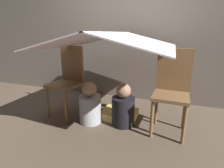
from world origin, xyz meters
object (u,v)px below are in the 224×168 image
at_px(chair_right, 172,88).
at_px(person_front, 90,106).
at_px(person_second, 123,108).
at_px(chair_left, 68,78).

relative_size(chair_right, person_front, 1.78).
height_order(chair_right, person_second, chair_right).
xyz_separation_m(chair_left, chair_right, (1.37, 0.00, 0.00)).
xyz_separation_m(chair_right, person_second, (-0.55, -0.06, -0.30)).
distance_m(chair_left, person_front, 0.51).
height_order(chair_right, person_front, chair_right).
distance_m(chair_right, person_front, 1.03).
bearing_deg(person_second, chair_right, 6.25).
bearing_deg(person_second, person_front, -170.29).
height_order(person_front, person_second, person_second).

